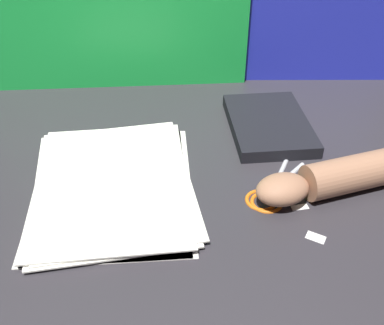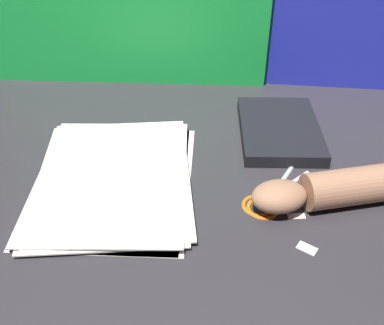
{
  "view_description": "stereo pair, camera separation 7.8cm",
  "coord_description": "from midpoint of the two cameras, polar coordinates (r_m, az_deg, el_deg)",
  "views": [
    {
      "loc": [
        -0.07,
        -0.64,
        0.53
      ],
      "look_at": [
        0.01,
        -0.02,
        0.06
      ],
      "focal_mm": 42.0,
      "sensor_mm": 36.0,
      "label": 1
    },
    {
      "loc": [
        0.01,
        -0.64,
        0.53
      ],
      "look_at": [
        0.01,
        -0.02,
        0.06
      ],
      "focal_mm": 42.0,
      "sensor_mm": 36.0,
      "label": 2
    }
  ],
  "objects": [
    {
      "name": "paper_scrap_near",
      "position": [
        0.74,
        12.56,
        -9.39
      ],
      "size": [
        0.04,
        0.03,
        0.0
      ],
      "color": "white",
      "rests_on": "ground_plane"
    },
    {
      "name": "paper_scrap_mid",
      "position": [
        0.79,
        10.82,
        -5.7
      ],
      "size": [
        0.03,
        0.02,
        0.0
      ],
      "color": "white",
      "rests_on": "ground_plane"
    },
    {
      "name": "hand_forearm",
      "position": [
        0.82,
        15.95,
        -1.77
      ],
      "size": [
        0.32,
        0.13,
        0.07
      ],
      "color": "#A87556",
      "rests_on": "ground_plane"
    },
    {
      "name": "paper_stack",
      "position": [
        0.83,
        -12.65,
        -2.75
      ],
      "size": [
        0.3,
        0.38,
        0.02
      ],
      "color": "white",
      "rests_on": "ground_plane"
    },
    {
      "name": "book_closed",
      "position": [
        0.97,
        7.46,
        4.75
      ],
      "size": [
        0.17,
        0.24,
        0.03
      ],
      "color": "black",
      "rests_on": "ground_plane"
    },
    {
      "name": "scissors",
      "position": [
        0.8,
        7.16,
        -3.86
      ],
      "size": [
        0.15,
        0.16,
        0.01
      ],
      "color": "silver",
      "rests_on": "ground_plane"
    },
    {
      "name": "ground_plane",
      "position": [
        0.83,
        -3.46,
        -2.63
      ],
      "size": [
        6.0,
        6.0,
        0.0
      ],
      "primitive_type": "plane",
      "color": "#2D2B30"
    }
  ]
}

